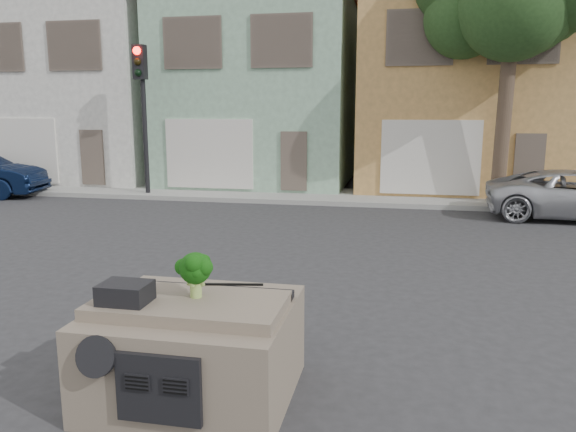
% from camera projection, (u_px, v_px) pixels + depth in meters
% --- Properties ---
extents(ground_plane, '(120.00, 120.00, 0.00)m').
position_uv_depth(ground_plane, '(264.00, 302.00, 8.87)').
color(ground_plane, '#303033').
rests_on(ground_plane, ground).
extents(sidewalk, '(40.00, 3.00, 0.15)m').
position_uv_depth(sidewalk, '(339.00, 197.00, 18.96)').
color(sidewalk, gray).
rests_on(sidewalk, ground).
extents(townhouse_white, '(7.20, 8.20, 7.55)m').
position_uv_depth(townhouse_white, '(97.00, 90.00, 24.26)').
color(townhouse_white, beige).
rests_on(townhouse_white, ground).
extents(townhouse_mint, '(7.20, 8.20, 7.55)m').
position_uv_depth(townhouse_mint, '(265.00, 89.00, 22.80)').
color(townhouse_mint, '#88AF92').
rests_on(townhouse_mint, ground).
extents(townhouse_tan, '(7.20, 8.20, 7.55)m').
position_uv_depth(townhouse_tan, '(457.00, 88.00, 21.34)').
color(townhouse_tan, tan).
rests_on(townhouse_tan, ground).
extents(traffic_signal, '(0.40, 0.40, 5.10)m').
position_uv_depth(traffic_signal, '(143.00, 122.00, 18.80)').
color(traffic_signal, black).
rests_on(traffic_signal, ground).
extents(tree_near, '(4.40, 4.00, 8.50)m').
position_uv_depth(tree_near, '(507.00, 66.00, 16.53)').
color(tree_near, '#23411B').
rests_on(tree_near, ground).
extents(car_dashboard, '(2.00, 1.80, 1.12)m').
position_uv_depth(car_dashboard, '(196.00, 346.00, 5.88)').
color(car_dashboard, '#736555').
rests_on(car_dashboard, ground).
extents(instrument_hump, '(0.48, 0.38, 0.20)m').
position_uv_depth(instrument_hump, '(125.00, 293.00, 5.53)').
color(instrument_hump, black).
rests_on(instrument_hump, car_dashboard).
extents(wiper_arm, '(0.69, 0.15, 0.02)m').
position_uv_depth(wiper_arm, '(231.00, 284.00, 6.08)').
color(wiper_arm, black).
rests_on(wiper_arm, car_dashboard).
extents(broccoli, '(0.55, 0.55, 0.48)m').
position_uv_depth(broccoli, '(195.00, 274.00, 5.66)').
color(broccoli, '#0E3A0A').
rests_on(broccoli, car_dashboard).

